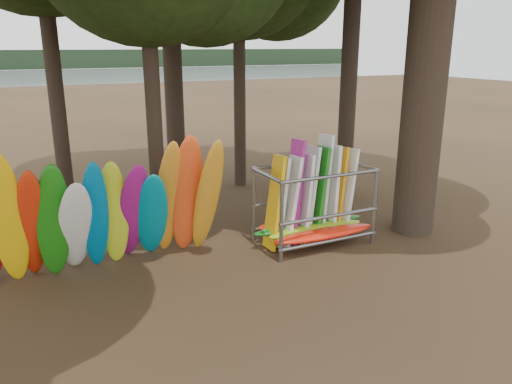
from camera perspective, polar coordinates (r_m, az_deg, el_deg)
name	(u,v)px	position (r m, az deg, el deg)	size (l,w,h in m)	color
ground	(260,271)	(11.47, 0.48, -9.03)	(120.00, 120.00, 0.00)	#47331E
lake	(52,86)	(69.62, -22.26, 11.18)	(160.00, 160.00, 0.00)	gray
far_shore	(33,60)	(119.42, -24.17, 13.65)	(160.00, 4.00, 4.00)	black
kayak_row	(106,213)	(11.49, -16.74, -2.37)	(5.47, 1.95, 3.18)	#B80B17
storage_rack	(313,207)	(12.84, 6.53, -1.74)	(3.24, 1.59, 2.76)	slate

